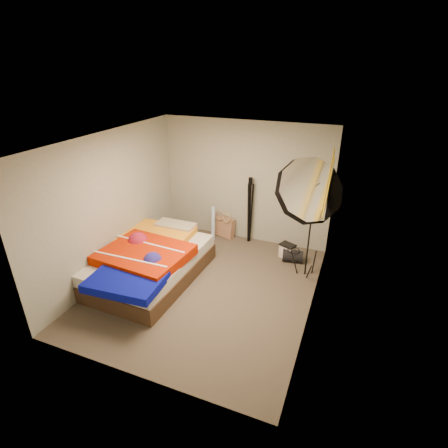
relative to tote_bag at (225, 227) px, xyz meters
The scene contains 15 objects.
floor 1.95m from the tote_bag, 78.32° to the right, with size 4.00×4.00×0.00m, color #4F473B.
ceiling 2.99m from the tote_bag, 78.32° to the right, with size 4.00×4.00×0.00m, color silver.
wall_back 1.11m from the tote_bag, 14.29° to the left, with size 3.50×3.50×0.00m, color #9CA292.
wall_front 4.05m from the tote_bag, 84.25° to the right, with size 3.50×3.50×0.00m, color #9CA292.
wall_left 2.55m from the tote_bag, 125.54° to the right, with size 4.00×4.00×0.00m, color #9CA292.
wall_right 3.04m from the tote_bag, 41.56° to the right, with size 4.00×4.00×0.00m, color #9CA292.
tote_bag is the anchor object (origin of this frame).
wrapping_roll 0.32m from the tote_bag, 133.93° to the right, with size 0.08×0.08×0.73m, color #5E96D2.
camera_case 1.52m from the tote_bag, 15.27° to the right, with size 0.27×0.19×0.27m, color silver.
duffel_bag 1.68m from the tote_bag, 17.72° to the right, with size 0.23×0.23×0.38m, color black.
wall_stripe_upper 3.03m from the tote_bag, 31.48° to the right, with size 0.02×1.10×0.10m, color gold.
wall_stripe_lower 2.82m from the tote_bag, 26.32° to the right, with size 0.02×1.10×0.10m, color gold.
bed 2.09m from the tote_bag, 108.16° to the right, with size 1.62×2.44×0.65m.
photo_umbrella 2.55m from the tote_bag, 30.72° to the right, with size 1.13×1.29×2.30m.
camera_tripod 0.81m from the tote_bag, ahead, with size 0.09×0.09×1.42m.
Camera 1 is at (2.12, -4.47, 3.53)m, focal length 28.00 mm.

